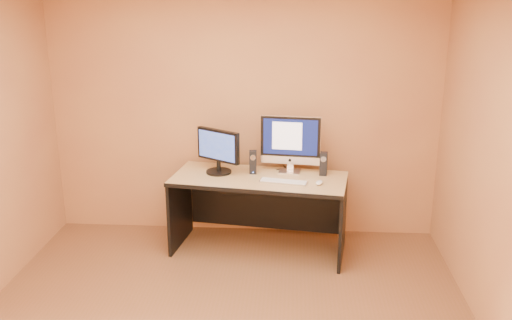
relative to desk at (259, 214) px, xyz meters
name	(u,v)px	position (x,y,z in m)	size (l,w,h in m)	color
walls	(218,174)	(-0.19, -1.48, 0.91)	(4.00, 4.00, 2.60)	#A97744
desk	(259,214)	(0.00, 0.00, 0.00)	(1.67, 0.73, 0.77)	tan
imac	(290,144)	(0.29, 0.19, 0.67)	(0.60, 0.22, 0.57)	silver
second_monitor	(218,151)	(-0.41, 0.11, 0.61)	(0.50, 0.25, 0.44)	black
speaker_left	(253,162)	(-0.07, 0.12, 0.50)	(0.07, 0.08, 0.23)	black
speaker_right	(324,164)	(0.62, 0.12, 0.50)	(0.07, 0.08, 0.23)	black
keyboard	(283,182)	(0.24, -0.13, 0.40)	(0.45, 0.12, 0.02)	silver
mouse	(319,183)	(0.57, -0.16, 0.41)	(0.06, 0.11, 0.04)	silver
cable_a	(287,168)	(0.27, 0.28, 0.39)	(0.01, 0.01, 0.23)	black
cable_b	(283,168)	(0.23, 0.30, 0.39)	(0.01, 0.01, 0.19)	black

